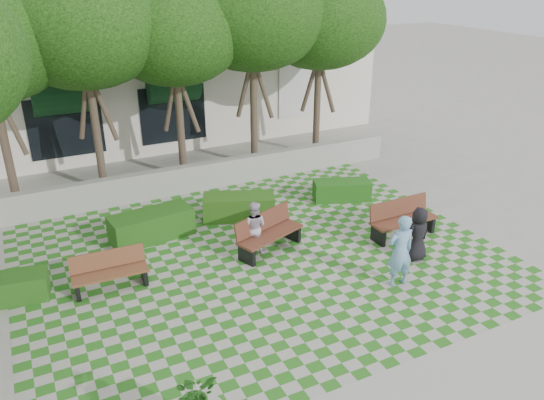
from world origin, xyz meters
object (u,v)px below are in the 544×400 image
hedge_east (342,190)px  person_blue (400,251)px  hedge_west (7,289)px  bench_mid (268,233)px  person_white (254,227)px  bench_east (402,219)px  hedge_midleft (152,225)px  bench_west (110,272)px  person_dark (418,234)px  hedge_midright (239,207)px

hedge_east → person_blue: (-1.57, -4.77, 0.59)m
hedge_east → hedge_west: bearing=-172.2°
person_blue → hedge_west: bearing=-16.0°
bench_mid → person_blue: 3.53m
hedge_west → bench_mid: bearing=-4.9°
hedge_west → person_white: bearing=-4.1°
bench_east → bench_mid: bearing=165.4°
person_white → bench_east: bearing=-157.8°
hedge_midleft → person_white: (2.23, -1.92, 0.32)m
bench_west → person_dark: 7.63m
hedge_east → person_blue: 5.06m
bench_east → person_blue: bearing=-131.9°
hedge_midleft → person_dark: size_ratio=1.55×
bench_mid → hedge_east: 4.07m
hedge_midright → hedge_midleft: bearing=-178.2°
hedge_midleft → bench_east: bearing=-25.0°
bench_mid → hedge_east: (3.58, 1.91, -0.18)m
person_blue → person_dark: bearing=-142.1°
person_dark → hedge_east: bearing=-99.2°
hedge_east → hedge_midleft: size_ratio=0.81×
bench_west → hedge_midright: (4.18, 2.09, -0.07)m
bench_mid → person_dark: person_dark is taller
hedge_east → person_white: person_white is taller
person_blue → person_dark: size_ratio=1.26×
hedge_midright → bench_mid: bearing=-91.9°
bench_east → bench_mid: bench_mid is taller
bench_west → person_dark: bearing=-14.4°
bench_east → hedge_midright: 4.75m
person_white → person_blue: bearing=165.0°
bench_west → hedge_midright: 4.68m
person_dark → bench_west: bearing=-20.2°
bench_east → hedge_midright: bench_east is taller
hedge_east → person_white: (-3.95, -1.79, 0.40)m
hedge_midright → hedge_west: (-6.39, -1.57, -0.06)m
hedge_midleft → person_dark: bearing=-35.8°
bench_east → person_white: 4.22m
hedge_west → person_dark: size_ratio=1.23×
hedge_east → person_dark: 4.08m
bench_west → person_white: 3.76m
hedge_east → hedge_midright: size_ratio=0.86×
person_dark → person_white: 4.22m
hedge_midright → hedge_midleft: (-2.66, -0.08, 0.02)m
hedge_midleft → person_white: person_white is taller
bench_west → person_blue: size_ratio=0.96×
bench_mid → hedge_midleft: bearing=122.0°
hedge_midleft → person_blue: (4.61, -4.90, 0.52)m
bench_east → person_white: (-4.08, 1.03, 0.22)m
hedge_midleft → person_blue: bearing=-46.7°
bench_west → hedge_midright: bench_west is taller
bench_mid → hedge_midright: bearing=68.3°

